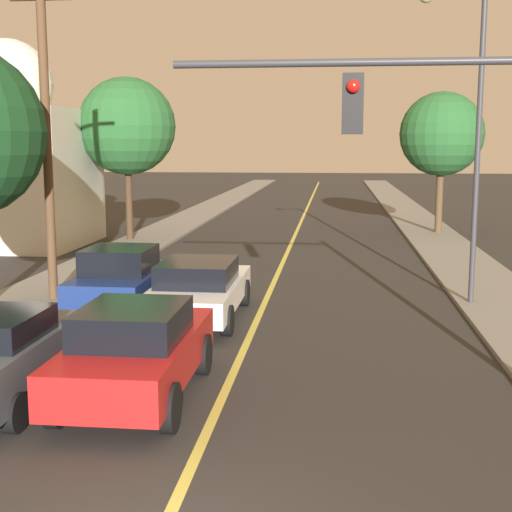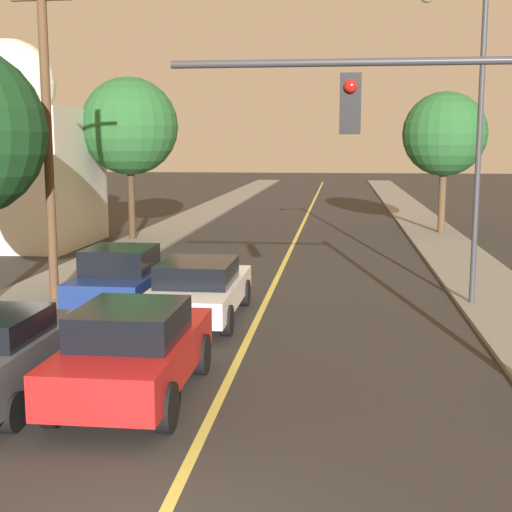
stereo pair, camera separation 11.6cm
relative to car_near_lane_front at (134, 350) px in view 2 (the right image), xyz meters
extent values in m
cube|color=#2D2B28|center=(1.41, 31.20, -0.83)|extent=(10.04, 80.00, 0.01)
cube|color=#D1C14C|center=(1.41, 31.20, -0.82)|extent=(0.16, 76.00, 0.00)
cube|color=gray|center=(-4.86, 31.20, -0.77)|extent=(2.50, 80.00, 0.12)
cube|color=gray|center=(7.67, 31.20, -0.77)|extent=(2.50, 80.00, 0.12)
cube|color=red|center=(0.00, 0.04, -0.12)|extent=(1.82, 4.33, 0.68)
cube|color=black|center=(0.00, -0.13, 0.50)|extent=(1.60, 1.95, 0.54)
cylinder|color=black|center=(-0.86, 1.38, -0.46)|extent=(0.22, 0.75, 0.75)
cylinder|color=black|center=(0.86, 1.38, -0.46)|extent=(0.22, 0.75, 0.75)
cylinder|color=black|center=(-0.86, -1.30, -0.46)|extent=(0.22, 0.75, 0.75)
cylinder|color=black|center=(0.86, -1.30, -0.46)|extent=(0.22, 0.75, 0.75)
cube|color=white|center=(0.00, 5.54, -0.20)|extent=(1.92, 4.80, 0.57)
cube|color=black|center=(0.00, 5.35, 0.35)|extent=(1.69, 2.16, 0.52)
cylinder|color=black|center=(-0.91, 7.03, -0.49)|extent=(0.22, 0.69, 0.69)
cylinder|color=black|center=(0.91, 7.03, -0.49)|extent=(0.22, 0.69, 0.69)
cylinder|color=black|center=(-0.91, 4.05, -0.49)|extent=(0.22, 0.69, 0.69)
cylinder|color=black|center=(0.91, 4.05, -0.49)|extent=(0.22, 0.69, 0.69)
cylinder|color=black|center=(-1.39, 0.87, -0.53)|extent=(0.22, 0.60, 0.60)
cylinder|color=black|center=(-1.39, -1.57, -0.53)|extent=(0.22, 0.60, 0.60)
cube|color=navy|center=(-2.21, 6.52, -0.20)|extent=(1.85, 4.05, 0.62)
cube|color=black|center=(-2.21, 6.36, 0.44)|extent=(1.63, 1.82, 0.65)
cylinder|color=black|center=(-3.09, 7.77, -0.50)|extent=(0.22, 0.66, 0.66)
cylinder|color=black|center=(-1.33, 7.77, -0.50)|extent=(0.22, 0.66, 0.66)
cylinder|color=black|center=(-3.09, 5.26, -0.50)|extent=(0.22, 0.66, 0.66)
cylinder|color=black|center=(-1.33, 5.26, -0.50)|extent=(0.22, 0.66, 0.66)
cylinder|color=#333338|center=(3.76, 0.07, 4.56)|extent=(6.12, 0.12, 0.12)
cube|color=black|center=(3.46, 0.07, 3.95)|extent=(0.32, 0.28, 0.90)
sphere|color=red|center=(3.46, -0.11, 4.20)|extent=(0.20, 0.20, 0.20)
cylinder|color=#333338|center=(6.77, 7.60, 3.23)|extent=(0.14, 0.14, 7.88)
cylinder|color=#513823|center=(-4.21, 6.89, 3.43)|extent=(0.24, 0.24, 8.29)
cylinder|color=#3D2B1C|center=(-5.58, 18.77, 0.98)|extent=(0.30, 0.30, 3.38)
sphere|color=#235628|center=(-5.58, 18.77, 4.11)|extent=(4.10, 4.10, 4.10)
cylinder|color=#4C3823|center=(8.03, 22.71, 0.88)|extent=(0.32, 0.32, 3.19)
sphere|color=#235628|center=(8.03, 22.71, 3.82)|extent=(3.83, 3.83, 3.83)
cube|color=beige|center=(-10.03, 17.28, 1.96)|extent=(5.84, 5.84, 5.59)
sphere|color=beige|center=(-10.03, 17.28, 5.75)|extent=(3.61, 3.61, 3.61)
camera|label=1|loc=(3.21, -11.03, 3.35)|focal=50.00mm
camera|label=2|loc=(3.33, -11.02, 3.35)|focal=50.00mm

